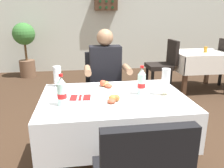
% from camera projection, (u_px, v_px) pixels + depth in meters
% --- Properties ---
extents(ground_plane, '(11.00, 11.00, 0.00)m').
position_uv_depth(ground_plane, '(113.00, 166.00, 2.19)').
color(ground_plane, '#382619').
extents(back_wall, '(11.00, 0.12, 3.00)m').
position_uv_depth(back_wall, '(89.00, 11.00, 5.65)').
color(back_wall, silver).
rests_on(back_wall, ground).
extents(main_dining_table, '(1.23, 0.88, 0.74)m').
position_uv_depth(main_dining_table, '(114.00, 114.00, 1.97)').
color(main_dining_table, white).
rests_on(main_dining_table, ground).
extents(chair_far_diner_seat, '(0.44, 0.50, 0.97)m').
position_uv_depth(chair_far_diner_seat, '(103.00, 88.00, 2.76)').
color(chair_far_diner_seat, black).
rests_on(chair_far_diner_seat, ground).
extents(seated_diner_far, '(0.50, 0.46, 1.26)m').
position_uv_depth(seated_diner_far, '(106.00, 77.00, 2.61)').
color(seated_diner_far, '#282D42').
rests_on(seated_diner_far, ground).
extents(plate_near_camera, '(0.25, 0.25, 0.06)m').
position_uv_depth(plate_near_camera, '(115.00, 100.00, 1.78)').
color(plate_near_camera, white).
rests_on(plate_near_camera, main_dining_table).
extents(plate_far_diner, '(0.23, 0.23, 0.07)m').
position_uv_depth(plate_far_diner, '(105.00, 86.00, 2.13)').
color(plate_far_diner, white).
rests_on(plate_far_diner, main_dining_table).
extents(beer_glass_left, '(0.07, 0.07, 0.20)m').
position_uv_depth(beer_glass_left, '(57.00, 76.00, 2.16)').
color(beer_glass_left, white).
rests_on(beer_glass_left, main_dining_table).
extents(beer_glass_middle, '(0.07, 0.07, 0.23)m').
position_uv_depth(beer_glass_middle, '(166.00, 81.00, 1.91)').
color(beer_glass_middle, white).
rests_on(beer_glass_middle, main_dining_table).
extents(cola_bottle_primary, '(0.07, 0.07, 0.25)m').
position_uv_depth(cola_bottle_primary, '(62.00, 92.00, 1.70)').
color(cola_bottle_primary, silver).
rests_on(cola_bottle_primary, main_dining_table).
extents(cola_bottle_secondary, '(0.07, 0.07, 0.26)m').
position_uv_depth(cola_bottle_secondary, '(141.00, 82.00, 1.94)').
color(cola_bottle_secondary, silver).
rests_on(cola_bottle_secondary, main_dining_table).
extents(napkin_cutlery_set, '(0.18, 0.19, 0.01)m').
position_uv_depth(napkin_cutlery_set, '(80.00, 97.00, 1.88)').
color(napkin_cutlery_set, maroon).
rests_on(napkin_cutlery_set, main_dining_table).
extents(background_dining_table, '(0.97, 0.83, 0.74)m').
position_uv_depth(background_dining_table, '(199.00, 61.00, 4.29)').
color(background_dining_table, white).
rests_on(background_dining_table, ground).
extents(background_chair_left, '(0.50, 0.44, 0.97)m').
position_uv_depth(background_chair_left, '(164.00, 63.00, 4.19)').
color(background_chair_left, black).
rests_on(background_chair_left, ground).
extents(background_table_tumbler, '(0.06, 0.06, 0.11)m').
position_uv_depth(background_table_tumbler, '(206.00, 50.00, 4.14)').
color(background_table_tumbler, '#C68928').
rests_on(background_table_tumbler, background_dining_table).
extents(potted_plant_corner, '(0.50, 0.50, 1.25)m').
position_uv_depth(potted_plant_corner, '(25.00, 44.00, 5.14)').
color(potted_plant_corner, brown).
rests_on(potted_plant_corner, ground).
extents(wall_bottle_rack, '(0.56, 0.21, 0.42)m').
position_uv_depth(wall_bottle_rack, '(106.00, 2.00, 5.49)').
color(wall_bottle_rack, '#472D1E').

